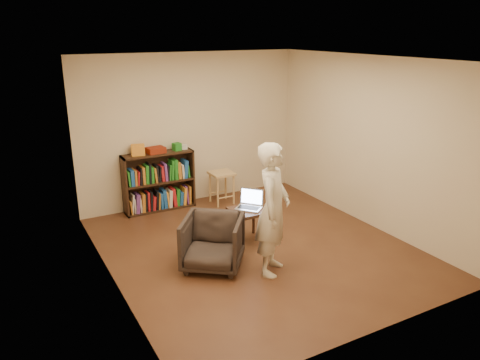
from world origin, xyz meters
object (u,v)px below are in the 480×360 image
stool (222,178)px  armchair (213,242)px  side_table (248,215)px  bookshelf (159,185)px  person (273,209)px  laptop (250,204)px

stool → armchair: bearing=-119.5°
side_table → bookshelf: bearing=110.6°
armchair → side_table: size_ratio=1.52×
person → bookshelf: bearing=55.7°
bookshelf → armchair: bookshelf is taller
bookshelf → stool: 1.10m
bookshelf → stool: bookshelf is taller
armchair → side_table: armchair is taller
stool → laptop: 1.58m
bookshelf → side_table: (0.70, -1.85, -0.03)m
bookshelf → laptop: 1.95m
stool → bookshelf: bearing=166.5°
stool → side_table: 1.64m
laptop → person: 1.02m
armchair → person: person is taller
laptop → person: (-0.22, -0.96, 0.28)m
stool → armchair: 2.34m
bookshelf → side_table: bookshelf is taller
armchair → laptop: bearing=67.7°
bookshelf → stool: size_ratio=2.10×
bookshelf → laptop: size_ratio=2.68×
laptop → bookshelf: bearing=161.4°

